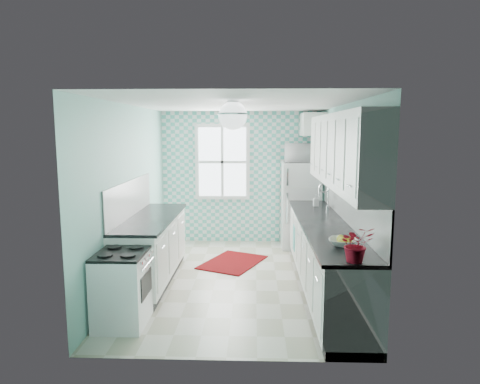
{
  "coord_description": "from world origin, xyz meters",
  "views": [
    {
      "loc": [
        0.26,
        -5.95,
        2.15
      ],
      "look_at": [
        0.05,
        0.25,
        1.25
      ],
      "focal_mm": 32.0,
      "sensor_mm": 36.0,
      "label": 1
    }
  ],
  "objects_px": {
    "fridge": "(300,205)",
    "stove": "(123,287)",
    "sink": "(315,209)",
    "fruit_bowl": "(343,242)",
    "ceiling_light": "(233,115)",
    "potted_plant": "(356,244)",
    "microwave": "(302,153)"
  },
  "relations": [
    {
      "from": "ceiling_light",
      "to": "potted_plant",
      "type": "xyz_separation_m",
      "value": [
        1.2,
        -1.29,
        -1.21
      ]
    },
    {
      "from": "ceiling_light",
      "to": "fruit_bowl",
      "type": "relative_size",
      "value": 1.18
    },
    {
      "from": "fridge",
      "to": "microwave",
      "type": "height_order",
      "value": "microwave"
    },
    {
      "from": "fridge",
      "to": "stove",
      "type": "bearing_deg",
      "value": -126.8
    },
    {
      "from": "fruit_bowl",
      "to": "potted_plant",
      "type": "relative_size",
      "value": 0.87
    },
    {
      "from": "sink",
      "to": "microwave",
      "type": "distance_m",
      "value": 1.46
    },
    {
      "from": "fridge",
      "to": "potted_plant",
      "type": "bearing_deg",
      "value": -90.24
    },
    {
      "from": "potted_plant",
      "to": "microwave",
      "type": "xyz_separation_m",
      "value": [
        -0.09,
        3.91,
        0.63
      ]
    },
    {
      "from": "stove",
      "to": "potted_plant",
      "type": "xyz_separation_m",
      "value": [
        2.4,
        -0.64,
        0.69
      ]
    },
    {
      "from": "stove",
      "to": "fruit_bowl",
      "type": "distance_m",
      "value": 2.46
    },
    {
      "from": "stove",
      "to": "sink",
      "type": "relative_size",
      "value": 1.42
    },
    {
      "from": "potted_plant",
      "to": "fridge",
      "type": "bearing_deg",
      "value": 91.32
    },
    {
      "from": "fridge",
      "to": "microwave",
      "type": "distance_m",
      "value": 0.96
    },
    {
      "from": "fridge",
      "to": "stove",
      "type": "height_order",
      "value": "fridge"
    },
    {
      "from": "ceiling_light",
      "to": "stove",
      "type": "bearing_deg",
      "value": -151.52
    },
    {
      "from": "fruit_bowl",
      "to": "potted_plant",
      "type": "xyz_separation_m",
      "value": [
        0.0,
        -0.57,
        0.13
      ]
    },
    {
      "from": "sink",
      "to": "potted_plant",
      "type": "xyz_separation_m",
      "value": [
        -0.0,
        -2.71,
        0.18
      ]
    },
    {
      "from": "fridge",
      "to": "potted_plant",
      "type": "distance_m",
      "value": 3.93
    },
    {
      "from": "stove",
      "to": "potted_plant",
      "type": "distance_m",
      "value": 2.58
    },
    {
      "from": "ceiling_light",
      "to": "microwave",
      "type": "bearing_deg",
      "value": 67.03
    },
    {
      "from": "fridge",
      "to": "fruit_bowl",
      "type": "height_order",
      "value": "fridge"
    },
    {
      "from": "potted_plant",
      "to": "microwave",
      "type": "relative_size",
      "value": 0.57
    },
    {
      "from": "sink",
      "to": "fruit_bowl",
      "type": "height_order",
      "value": "sink"
    },
    {
      "from": "ceiling_light",
      "to": "fridge",
      "type": "distance_m",
      "value": 3.23
    },
    {
      "from": "sink",
      "to": "microwave",
      "type": "height_order",
      "value": "microwave"
    },
    {
      "from": "fridge",
      "to": "stove",
      "type": "xyz_separation_m",
      "value": [
        -2.31,
        -3.27,
        -0.36
      ]
    },
    {
      "from": "sink",
      "to": "fruit_bowl",
      "type": "relative_size",
      "value": 1.9
    },
    {
      "from": "ceiling_light",
      "to": "potted_plant",
      "type": "height_order",
      "value": "ceiling_light"
    },
    {
      "from": "fruit_bowl",
      "to": "microwave",
      "type": "xyz_separation_m",
      "value": [
        -0.09,
        3.34,
        0.77
      ]
    },
    {
      "from": "stove",
      "to": "fruit_bowl",
      "type": "bearing_deg",
      "value": 1.42
    },
    {
      "from": "sink",
      "to": "fruit_bowl",
      "type": "xyz_separation_m",
      "value": [
        -0.0,
        -2.14,
        0.05
      ]
    },
    {
      "from": "stove",
      "to": "potted_plant",
      "type": "bearing_deg",
      "value": -11.82
    }
  ]
}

